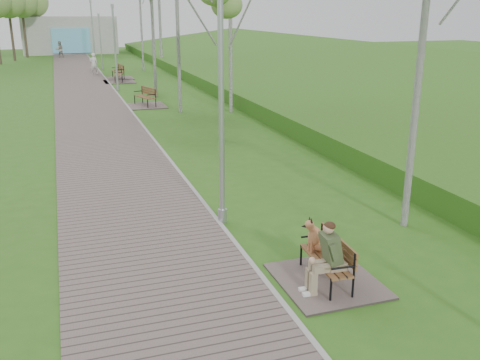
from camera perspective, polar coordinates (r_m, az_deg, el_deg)
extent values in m
plane|color=#31621B|center=(14.95, -5.47, -0.54)|extent=(120.00, 120.00, 0.00)
cube|color=#6C5B57|center=(35.69, -16.39, 9.50)|extent=(3.50, 67.00, 0.04)
cube|color=#999993|center=(35.80, -13.56, 9.75)|extent=(0.10, 67.00, 0.05)
cube|color=#3E7421|center=(37.38, 5.59, 10.43)|extent=(14.00, 70.00, 1.60)
cube|color=#9E9E99|center=(64.93, -17.68, 14.52)|extent=(10.00, 5.00, 4.00)
cube|color=#5EADD2|center=(62.36, -17.56, 13.97)|extent=(4.00, 0.20, 2.60)
cube|color=#6C5B57|center=(9.88, 9.25, -10.55)|extent=(1.72, 1.91, 0.04)
cube|color=brown|center=(9.67, 9.10, -8.45)|extent=(0.51, 1.46, 0.04)
cube|color=brown|center=(9.65, 10.43, -6.88)|extent=(0.12, 1.44, 0.32)
cube|color=#6C5B57|center=(27.79, -9.98, 7.80)|extent=(1.90, 2.11, 0.04)
cube|color=brown|center=(27.71, -10.14, 8.72)|extent=(0.93, 1.65, 0.04)
cube|color=brown|center=(27.78, -9.70, 9.36)|extent=(0.52, 1.52, 0.35)
cube|color=#6C5B57|center=(39.73, -12.78, 10.54)|extent=(1.97, 2.19, 0.04)
cube|color=brown|center=(39.67, -12.90, 11.21)|extent=(0.69, 1.69, 0.04)
cube|color=brown|center=(39.70, -12.56, 11.66)|extent=(0.25, 1.63, 0.36)
cube|color=#6C5B57|center=(37.77, -12.74, 10.19)|extent=(2.02, 2.24, 0.04)
cube|color=brown|center=(37.71, -12.87, 10.91)|extent=(0.67, 1.72, 0.04)
cube|color=brown|center=(37.68, -12.48, 11.40)|extent=(0.21, 1.68, 0.37)
cylinder|color=#A3A6AB|center=(12.29, -1.88, -3.80)|extent=(0.21, 0.21, 0.31)
cylinder|color=#A3A6AB|center=(11.62, -2.01, 7.55)|extent=(0.13, 0.13, 5.22)
cylinder|color=#A3A6AB|center=(33.72, -12.90, 9.54)|extent=(0.19, 0.19, 0.29)
cylinder|color=#A3A6AB|center=(33.49, -13.17, 13.39)|extent=(0.12, 0.12, 4.83)
cylinder|color=#A3A6AB|center=(33.42, -13.48, 17.60)|extent=(0.17, 0.17, 0.24)
cylinder|color=#A3A6AB|center=(45.80, -14.45, 11.45)|extent=(0.17, 0.17, 0.26)
cylinder|color=#A3A6AB|center=(45.64, -14.64, 13.95)|extent=(0.10, 0.10, 4.26)
cylinder|color=#A3A6AB|center=(45.57, -14.86, 16.67)|extent=(0.15, 0.15, 0.21)
cylinder|color=#A3A6AB|center=(56.12, -15.22, 12.47)|extent=(0.22, 0.22, 0.32)
cylinder|color=#A3A6AB|center=(55.98, -15.43, 15.06)|extent=(0.13, 0.13, 5.42)
cylinder|color=#A3A6AB|center=(55.95, -15.67, 17.88)|extent=(0.19, 0.19, 0.27)
imported|color=silver|center=(42.59, -15.33, 11.86)|extent=(0.62, 0.44, 1.60)
imported|color=gray|center=(58.84, -18.68, 13.04)|extent=(0.93, 0.79, 1.66)
cylinder|color=silver|center=(11.84, 18.88, 13.98)|extent=(0.19, 0.19, 8.16)
cylinder|color=silver|center=(19.63, -2.03, 13.53)|extent=(0.17, 0.17, 6.48)
cylinder|color=silver|center=(25.32, -1.04, 18.02)|extent=(0.18, 0.18, 9.62)
cylinder|color=silver|center=(25.43, -6.73, 17.65)|extent=(0.19, 0.19, 9.40)
cylinder|color=silver|center=(30.43, -9.33, 16.54)|extent=(0.16, 0.16, 8.35)
cylinder|color=silver|center=(44.29, -10.55, 16.99)|extent=(0.16, 0.16, 8.71)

